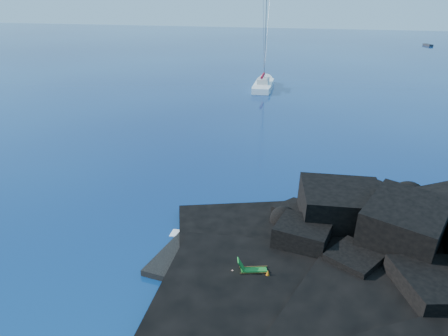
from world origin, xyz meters
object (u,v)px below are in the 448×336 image
(marker_cone, at_px, (268,275))
(distant_boat_a, at_px, (428,46))
(deck_chair, at_px, (254,266))
(sailboat, at_px, (263,89))
(sunbather, at_px, (224,270))

(marker_cone, bearing_deg, distant_boat_a, 79.44)
(deck_chair, distance_m, marker_cone, 0.83)
(sailboat, xyz_separation_m, sunbather, (8.36, -51.71, 0.52))
(marker_cone, height_order, distant_boat_a, marker_cone)
(sailboat, xyz_separation_m, distant_boat_a, (35.29, 80.33, 0.00))
(sailboat, distance_m, sunbather, 52.38)
(deck_chair, bearing_deg, distant_boat_a, 60.14)
(sunbather, bearing_deg, marker_cone, 8.06)
(deck_chair, relative_size, sunbather, 0.93)
(sailboat, relative_size, sunbather, 8.52)
(deck_chair, xyz_separation_m, distant_boat_a, (25.37, 131.80, -0.88))
(sunbather, height_order, distant_boat_a, sunbather)
(sailboat, distance_m, deck_chair, 52.42)
(sailboat, relative_size, distant_boat_a, 3.42)
(marker_cone, relative_size, distant_boat_a, 0.13)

